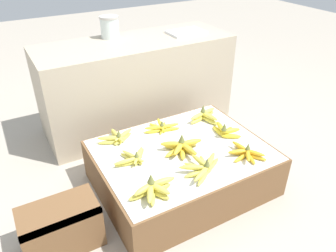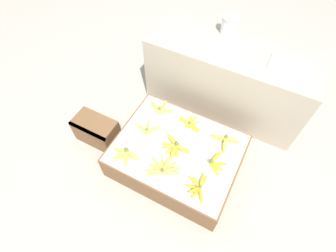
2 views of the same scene
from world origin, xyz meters
name	(u,v)px [view 2 (image 2 of 2)]	position (x,y,z in m)	size (l,w,h in m)	color
ground_plane	(177,163)	(0.00, 0.00, 0.00)	(10.00, 10.00, 0.00)	#A89E8E
display_platform	(177,156)	(0.00, 0.00, 0.13)	(0.99, 0.77, 0.27)	brown
back_vendor_table	(227,79)	(0.10, 0.83, 0.34)	(1.45, 0.52, 0.68)	tan
wooden_crate	(96,130)	(-0.75, -0.10, 0.13)	(0.37, 0.21, 0.25)	brown
banana_bunch_front_left	(125,154)	(-0.32, -0.26, 0.30)	(0.25, 0.14, 0.11)	#DBCC4C
banana_bunch_front_midleft	(163,169)	(-0.01, -0.22, 0.29)	(0.26, 0.22, 0.10)	#DBCC4C
banana_bunch_front_midright	(198,187)	(0.28, -0.23, 0.29)	(0.18, 0.22, 0.09)	gold
banana_bunch_middle_left	(147,129)	(-0.29, 0.03, 0.29)	(0.23, 0.17, 0.08)	#DBCC4C
banana_bunch_middle_midleft	(175,147)	(-0.01, -0.02, 0.30)	(0.25, 0.22, 0.11)	gold
banana_bunch_middle_midright	(216,163)	(0.32, 0.00, 0.30)	(0.14, 0.20, 0.11)	yellow
banana_bunch_back_left	(161,108)	(-0.30, 0.27, 0.29)	(0.24, 0.18, 0.09)	#DBCC4C
banana_bunch_back_midleft	(190,123)	(-0.01, 0.25, 0.29)	(0.23, 0.16, 0.08)	yellow
banana_bunch_back_midright	(225,140)	(0.31, 0.22, 0.30)	(0.23, 0.17, 0.11)	#DBCC4C
glass_jar	(229,25)	(-0.03, 0.99, 0.76)	(0.14, 0.14, 0.16)	silver
foam_tray_white	(288,66)	(0.52, 0.81, 0.69)	(0.28, 0.19, 0.02)	white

